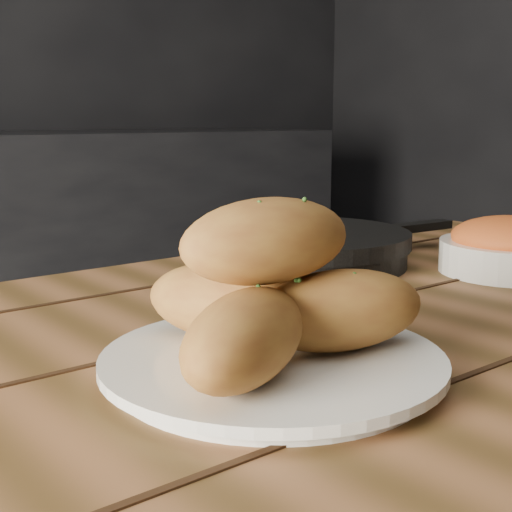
{
  "coord_description": "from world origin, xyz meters",
  "views": [
    {
      "loc": [
        -0.3,
        -0.31,
        0.94
      ],
      "look_at": [
        0.03,
        0.1,
        0.84
      ],
      "focal_mm": 50.0,
      "sensor_mm": 36.0,
      "label": 1
    }
  ],
  "objects_px": {
    "skillet": "(301,247)",
    "plate": "(273,365)",
    "bread_rolls": "(270,297)",
    "bowl": "(512,248)",
    "table": "(317,471)"
  },
  "relations": [
    {
      "from": "bread_rolls",
      "to": "bowl",
      "type": "bearing_deg",
      "value": 11.32
    },
    {
      "from": "table",
      "to": "skillet",
      "type": "distance_m",
      "value": 0.4
    },
    {
      "from": "skillet",
      "to": "bowl",
      "type": "distance_m",
      "value": 0.27
    },
    {
      "from": "bread_rolls",
      "to": "skillet",
      "type": "height_order",
      "value": "bread_rolls"
    },
    {
      "from": "bread_rolls",
      "to": "bowl",
      "type": "relative_size",
      "value": 1.43
    },
    {
      "from": "bread_rolls",
      "to": "bowl",
      "type": "distance_m",
      "value": 0.49
    },
    {
      "from": "skillet",
      "to": "bowl",
      "type": "bearing_deg",
      "value": -50.5
    },
    {
      "from": "bread_rolls",
      "to": "bowl",
      "type": "xyz_separation_m",
      "value": [
        0.48,
        0.1,
        -0.03
      ]
    },
    {
      "from": "table",
      "to": "skillet",
      "type": "relative_size",
      "value": 3.49
    },
    {
      "from": "bowl",
      "to": "bread_rolls",
      "type": "bearing_deg",
      "value": -168.68
    },
    {
      "from": "plate",
      "to": "table",
      "type": "bearing_deg",
      "value": 8.2
    },
    {
      "from": "plate",
      "to": "bread_rolls",
      "type": "bearing_deg",
      "value": -149.04
    },
    {
      "from": "plate",
      "to": "bread_rolls",
      "type": "relative_size",
      "value": 1.03
    },
    {
      "from": "skillet",
      "to": "plate",
      "type": "bearing_deg",
      "value": -135.3
    },
    {
      "from": "skillet",
      "to": "table",
      "type": "bearing_deg",
      "value": -130.21
    }
  ]
}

